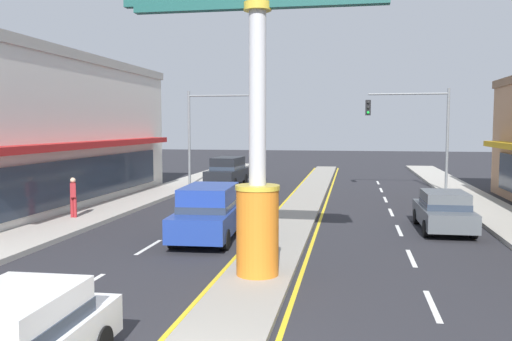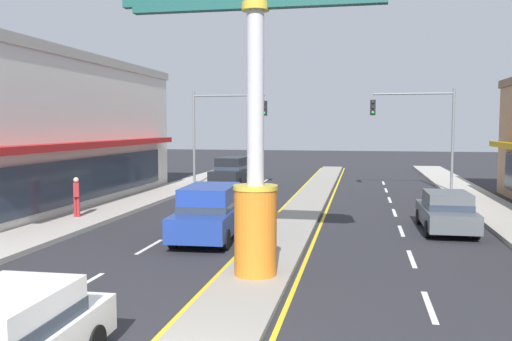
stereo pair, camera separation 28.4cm
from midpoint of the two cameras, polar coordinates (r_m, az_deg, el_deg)
median_strip at (r=25.83m, az=5.40°, el=-4.03°), size 1.81×52.00×0.14m
sidewalk_left at (r=26.27m, az=-14.47°, el=-3.97°), size 2.49×60.00×0.18m
sidewalk_right at (r=24.53m, az=25.76°, el=-4.91°), size 2.49×60.00×0.18m
lane_markings at (r=24.51m, az=5.08°, el=-4.66°), size 8.55×52.00×0.01m
district_sign at (r=13.76m, az=0.53°, el=7.45°), size 7.03×1.16×8.43m
storefront_left at (r=29.38m, az=-24.41°, el=3.81°), size 9.86×20.84×7.48m
traffic_light_left_side at (r=34.20m, az=-3.56°, el=5.15°), size 4.86×0.46×6.20m
traffic_light_right_side at (r=33.36m, az=17.41°, el=4.96°), size 4.86×0.46×6.20m
suv_near_right_lane at (r=36.14m, az=-2.31°, el=-0.04°), size 2.15×4.69×1.90m
suv_near_left_lane at (r=19.03m, az=-4.53°, el=-4.40°), size 2.16×4.70×1.90m
sedan_mid_left_lane at (r=21.68m, az=19.87°, el=-4.07°), size 1.89×4.33×1.53m
pedestrian_near_kerb at (r=23.80m, az=-18.17°, el=-2.43°), size 0.37×0.46×1.67m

